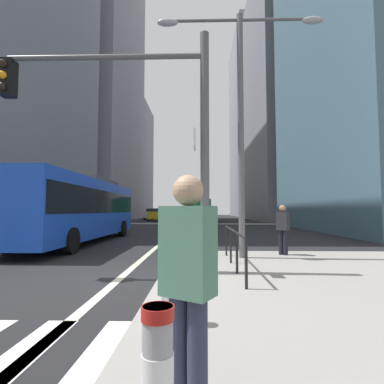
% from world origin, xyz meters
% --- Properties ---
extents(ground_plane, '(160.00, 160.00, 0.00)m').
position_xyz_m(ground_plane, '(0.00, 20.00, 0.00)').
color(ground_plane, black).
extents(lane_centre_line, '(0.20, 80.00, 0.01)m').
position_xyz_m(lane_centre_line, '(0.00, 30.00, 0.01)').
color(lane_centre_line, beige).
rests_on(lane_centre_line, ground).
extents(office_tower_left_near, '(10.71, 20.09, 38.70)m').
position_xyz_m(office_tower_left_near, '(-16.00, 18.03, 19.35)').
color(office_tower_left_near, gray).
rests_on(office_tower_left_near, ground).
extents(office_tower_left_mid, '(11.98, 22.56, 48.73)m').
position_xyz_m(office_tower_left_mid, '(-16.00, 42.85, 24.37)').
color(office_tower_left_mid, gray).
rests_on(office_tower_left_mid, ground).
extents(office_tower_left_far, '(10.08, 16.42, 28.21)m').
position_xyz_m(office_tower_left_far, '(-16.00, 65.02, 14.10)').
color(office_tower_left_far, gray).
rests_on(office_tower_left_far, ground).
extents(office_tower_right_mid, '(12.45, 25.73, 40.49)m').
position_xyz_m(office_tower_right_mid, '(17.00, 43.49, 20.24)').
color(office_tower_right_mid, gray).
rests_on(office_tower_right_mid, ground).
extents(office_tower_right_far, '(10.23, 25.72, 51.37)m').
position_xyz_m(office_tower_right_far, '(17.00, 74.68, 25.68)').
color(office_tower_right_far, gray).
rests_on(office_tower_right_far, ground).
extents(city_bus_blue_oncoming, '(2.75, 11.56, 3.40)m').
position_xyz_m(city_bus_blue_oncoming, '(-4.11, 7.74, 1.84)').
color(city_bus_blue_oncoming, blue).
rests_on(city_bus_blue_oncoming, ground).
extents(city_bus_red_receding, '(2.79, 10.64, 3.40)m').
position_xyz_m(city_bus_red_receding, '(2.19, 34.76, 1.84)').
color(city_bus_red_receding, '#198456').
rests_on(city_bus_red_receding, ground).
extents(car_oncoming_mid, '(2.18, 4.63, 1.94)m').
position_xyz_m(car_oncoming_mid, '(-6.62, 44.77, 0.99)').
color(car_oncoming_mid, silver).
rests_on(car_oncoming_mid, ground).
extents(car_receding_near, '(2.04, 4.39, 1.94)m').
position_xyz_m(car_receding_near, '(3.82, 50.72, 0.99)').
color(car_receding_near, '#B2A899').
rests_on(car_receding_near, ground).
extents(car_receding_far, '(2.09, 4.62, 1.94)m').
position_xyz_m(car_receding_far, '(2.88, 54.12, 0.99)').
color(car_receding_far, black).
rests_on(car_receding_far, ground).
extents(car_oncoming_far, '(2.07, 4.30, 1.94)m').
position_xyz_m(car_oncoming_far, '(-4.92, 38.14, 0.99)').
color(car_oncoming_far, gold).
rests_on(car_oncoming_far, ground).
extents(traffic_signal_gantry, '(5.33, 0.65, 6.00)m').
position_xyz_m(traffic_signal_gantry, '(0.31, 0.34, 4.07)').
color(traffic_signal_gantry, '#515156').
rests_on(traffic_signal_gantry, median_island).
extents(street_lamp_post, '(5.50, 0.32, 8.00)m').
position_xyz_m(street_lamp_post, '(3.26, 2.50, 5.28)').
color(street_lamp_post, '#56565B').
rests_on(street_lamp_post, median_island).
extents(bollard_front, '(0.20, 0.20, 0.93)m').
position_xyz_m(bollard_front, '(1.66, -5.00, 0.67)').
color(bollard_front, '#99999E').
rests_on(bollard_front, median_island).
extents(bollard_left, '(0.20, 0.20, 0.89)m').
position_xyz_m(bollard_left, '(1.54, -2.84, 0.64)').
color(bollard_left, '#99999E').
rests_on(bollard_left, median_island).
extents(bollard_right, '(0.20, 0.20, 0.76)m').
position_xyz_m(bollard_right, '(1.38, -1.99, 0.57)').
color(bollard_right, '#99999E').
rests_on(bollard_right, median_island).
extents(bollard_back, '(0.20, 0.20, 0.76)m').
position_xyz_m(bollard_back, '(1.33, 0.11, 0.57)').
color(bollard_back, '#99999E').
rests_on(bollard_back, median_island).
extents(pedestrian_railing, '(0.06, 4.10, 0.98)m').
position_xyz_m(pedestrian_railing, '(2.80, 0.88, 0.87)').
color(pedestrian_railing, black).
rests_on(pedestrian_railing, median_island).
extents(pedestrian_waiting, '(0.45, 0.43, 1.67)m').
position_xyz_m(pedestrian_waiting, '(4.73, 3.12, 1.08)').
color(pedestrian_waiting, black).
rests_on(pedestrian_waiting, median_island).
extents(pedestrian_walking, '(0.45, 0.39, 1.76)m').
position_xyz_m(pedestrian_walking, '(1.82, -4.55, 1.13)').
color(pedestrian_walking, '#2D334C').
rests_on(pedestrian_walking, median_island).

